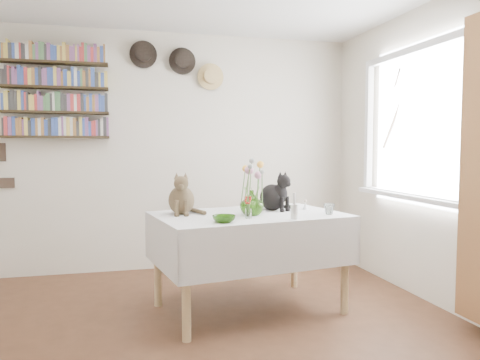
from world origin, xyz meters
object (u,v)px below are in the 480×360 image
object	(u,v)px
dining_table	(249,238)
tabby_cat	(181,193)
black_cat	(272,190)
flower_vase	(252,203)
bookshelf_unit	(56,92)

from	to	relation	value
dining_table	tabby_cat	xyz separation A→B (m)	(-0.52, 0.13, 0.36)
black_cat	flower_vase	distance (m)	0.37
dining_table	bookshelf_unit	xyz separation A→B (m)	(-1.58, 1.39, 1.26)
flower_vase	dining_table	bearing A→B (deg)	87.86
flower_vase	bookshelf_unit	size ratio (longest dim) A/B	0.19
flower_vase	bookshelf_unit	bearing A→B (deg)	136.89
black_cat	bookshelf_unit	bearing A→B (deg)	114.28
dining_table	black_cat	size ratio (longest dim) A/B	4.75
black_cat	bookshelf_unit	distance (m)	2.38
flower_vase	bookshelf_unit	xyz separation A→B (m)	(-1.58, 1.48, 0.97)
black_cat	bookshelf_unit	size ratio (longest dim) A/B	0.33
tabby_cat	bookshelf_unit	distance (m)	1.88
black_cat	bookshelf_unit	xyz separation A→B (m)	(-1.83, 1.22, 0.90)
flower_vase	black_cat	bearing A→B (deg)	45.87
tabby_cat	black_cat	world-z (taller)	tabby_cat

